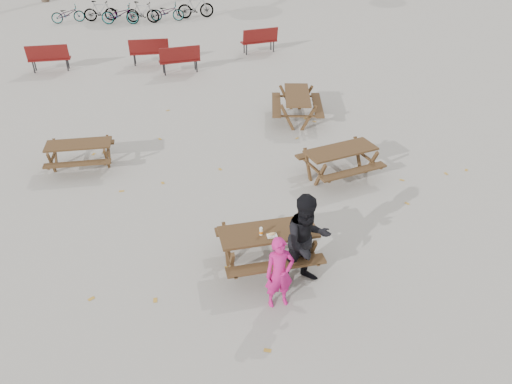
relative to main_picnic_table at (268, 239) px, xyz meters
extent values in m
plane|color=gray|center=(0.00, 0.00, -0.59)|extent=(80.00, 80.00, 0.00)
cube|color=#372214|center=(0.00, 0.00, 0.16)|extent=(1.80, 0.70, 0.05)
cube|color=#372214|center=(0.00, -0.60, -0.14)|extent=(1.80, 0.25, 0.05)
cube|color=#372214|center=(0.00, 0.60, -0.14)|extent=(1.80, 0.25, 0.05)
cylinder|color=#372214|center=(-0.75, -0.30, -0.22)|extent=(0.08, 0.08, 0.73)
cylinder|color=#372214|center=(-0.75, 0.30, -0.22)|extent=(0.08, 0.08, 0.73)
cylinder|color=#372214|center=(0.75, -0.30, -0.22)|extent=(0.08, 0.08, 0.73)
cylinder|color=#372214|center=(0.75, 0.30, -0.22)|extent=(0.08, 0.08, 0.73)
cube|color=white|center=(0.03, -0.18, 0.21)|extent=(0.18, 0.11, 0.03)
ellipsoid|color=tan|center=(0.03, -0.18, 0.25)|extent=(0.14, 0.06, 0.05)
cylinder|color=silver|center=(-0.15, -0.08, 0.26)|extent=(0.06, 0.06, 0.15)
cylinder|color=orange|center=(-0.15, -0.08, 0.25)|extent=(0.07, 0.07, 0.05)
cylinder|color=white|center=(-0.15, -0.08, 0.35)|extent=(0.03, 0.03, 0.02)
imported|color=#BE176D|center=(-0.07, -1.05, 0.10)|extent=(0.52, 0.36, 1.38)
imported|color=black|center=(0.53, -0.63, 0.34)|extent=(0.99, 0.83, 1.84)
imported|color=black|center=(-5.24, 20.09, -0.17)|extent=(1.67, 0.81, 0.84)
imported|color=black|center=(-3.66, 20.03, -0.09)|extent=(1.67, 0.57, 0.99)
imported|color=black|center=(-2.70, 19.18, -0.11)|extent=(1.92, 0.99, 0.96)
imported|color=black|center=(-1.59, 19.22, -0.08)|extent=(1.75, 1.01, 1.01)
imported|color=black|center=(-0.38, 19.32, -0.15)|extent=(1.74, 0.82, 0.88)
imported|color=black|center=(1.10, 19.59, -0.03)|extent=(1.87, 0.56, 1.12)
camera|label=1|loc=(-1.86, -7.07, 5.70)|focal=35.00mm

